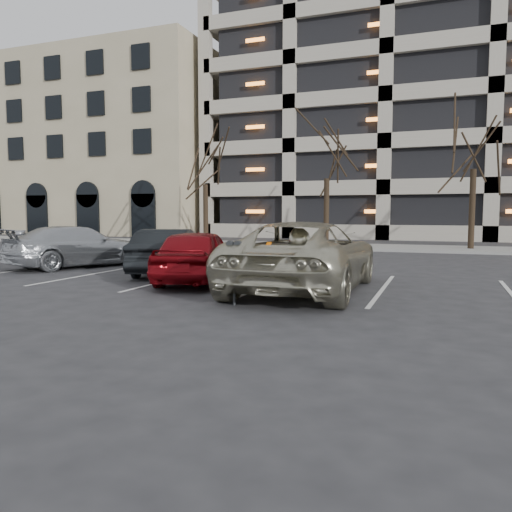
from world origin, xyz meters
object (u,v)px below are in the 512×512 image
object	(u,v)px
car_red	(197,255)
car_silver	(78,246)
suv_silver	(305,256)
tree_a	(205,148)
tree_b	(327,136)
tree_c	(475,118)
car_dark	(169,251)
parking_meter	(234,257)

from	to	relation	value
car_red	car_silver	distance (m)	5.80
car_red	suv_silver	bearing A→B (deg)	158.65
tree_a	car_red	size ratio (longest dim) A/B	1.83
tree_a	tree_b	size ratio (longest dim) A/B	0.95
tree_b	car_silver	distance (m)	14.41
tree_c	suv_silver	world-z (taller)	tree_c
suv_silver	tree_a	bearing A→B (deg)	-57.12
car_dark	parking_meter	bearing A→B (deg)	117.35
tree_a	car_red	distance (m)	16.34
tree_a	suv_silver	bearing A→B (deg)	-56.21
tree_c	car_red	world-z (taller)	tree_c
car_red	parking_meter	bearing A→B (deg)	114.51
tree_b	parking_meter	size ratio (longest dim) A/B	6.37
tree_c	car_dark	distance (m)	16.53
tree_c	car_red	xyz separation A→B (m)	(-7.31, -14.12, -5.50)
parking_meter	car_silver	xyz separation A→B (m)	(-7.66, 4.63, -0.27)
tree_c	tree_a	bearing A→B (deg)	180.00
tree_b	car_silver	world-z (taller)	tree_b
car_silver	tree_c	bearing A→B (deg)	-114.22
tree_a	tree_c	xyz separation A→B (m)	(14.00, 0.00, 0.72)
parking_meter	car_silver	distance (m)	8.96
car_silver	parking_meter	bearing A→B (deg)	170.99
tree_c	car_silver	world-z (taller)	tree_c
tree_a	tree_b	world-z (taller)	tree_b
tree_c	car_red	bearing A→B (deg)	-117.37
tree_a	tree_c	distance (m)	14.02
suv_silver	car_silver	world-z (taller)	suv_silver
car_red	car_silver	world-z (taller)	car_red
tree_a	parking_meter	world-z (taller)	tree_a
tree_c	suv_silver	size ratio (longest dim) A/B	1.46
tree_a	tree_b	xyz separation A→B (m)	(7.00, 0.00, 0.26)
car_dark	suv_silver	bearing A→B (deg)	143.60
tree_c	car_silver	bearing A→B (deg)	-136.35
tree_a	suv_silver	size ratio (longest dim) A/B	1.29
car_red	tree_a	bearing A→B (deg)	-79.07
suv_silver	car_dark	bearing A→B (deg)	-21.38
tree_c	car_dark	bearing A→B (deg)	-125.11
tree_b	parking_meter	bearing A→B (deg)	-83.62
tree_b	car_dark	distance (m)	13.86
tree_b	suv_silver	world-z (taller)	tree_b
suv_silver	tree_b	bearing A→B (deg)	-80.39
tree_c	suv_silver	xyz separation A→B (m)	(-4.31, -14.48, -5.40)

